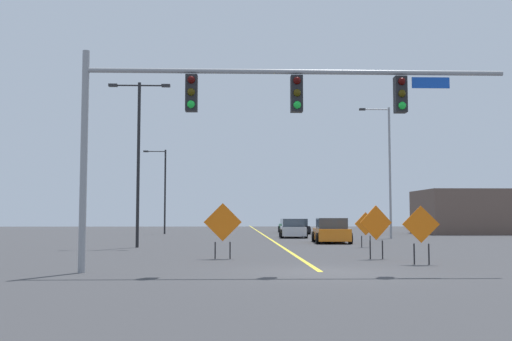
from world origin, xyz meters
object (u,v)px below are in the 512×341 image
object	(u,v)px
construction_sign_median_far	(366,225)
construction_sign_median_near	(376,225)
construction_sign_right_shoulder	(421,227)
car_orange_mid	(331,231)
street_lamp_far_left	(139,150)
car_black_passing	(296,227)
construction_sign_left_shoulder	(223,224)
street_lamp_far_right	(163,187)
traffic_signal_assembly	(242,106)
street_lamp_mid_left	(388,166)
car_silver_approaching	(293,229)
car_green_far	(289,226)

from	to	relation	value
construction_sign_median_far	construction_sign_median_near	size ratio (longest dim) A/B	0.91
construction_sign_right_shoulder	car_orange_mid	distance (m)	16.42
street_lamp_far_left	construction_sign_median_far	xyz separation A→B (m)	(11.59, -0.29, -3.85)
construction_sign_median_near	car_black_passing	bearing A→B (deg)	89.40
construction_sign_left_shoulder	car_black_passing	size ratio (longest dim) A/B	0.47
car_black_passing	car_orange_mid	size ratio (longest dim) A/B	0.96
street_lamp_far_right	construction_sign_right_shoulder	distance (m)	37.80
street_lamp_far_right	construction_sign_median_far	size ratio (longest dim) A/B	4.29
traffic_signal_assembly	construction_sign_median_near	distance (m)	7.97
construction_sign_right_shoulder	car_orange_mid	xyz separation A→B (m)	(-0.34, 16.41, -0.53)
construction_sign_median_far	street_lamp_mid_left	bearing A→B (deg)	70.73
street_lamp_far_right	traffic_signal_assembly	bearing A→B (deg)	-79.92
construction_sign_median_far	street_lamp_far_right	bearing A→B (deg)	118.38
car_silver_approaching	car_orange_mid	bearing A→B (deg)	-81.19
traffic_signal_assembly	street_lamp_far_right	world-z (taller)	street_lamp_far_right
traffic_signal_assembly	construction_sign_left_shoulder	xyz separation A→B (m)	(-0.65, 5.45, -3.44)
traffic_signal_assembly	construction_sign_median_near	world-z (taller)	traffic_signal_assembly
construction_sign_left_shoulder	construction_sign_median_near	bearing A→B (deg)	-3.05
street_lamp_far_left	construction_sign_right_shoulder	distance (m)	16.26
car_black_passing	street_lamp_far_left	bearing A→B (deg)	-113.61
traffic_signal_assembly	street_lamp_mid_left	distance (m)	28.18
car_orange_mid	construction_sign_median_far	bearing A→B (deg)	-80.29
street_lamp_mid_left	car_silver_approaching	distance (m)	8.37
traffic_signal_assembly	construction_sign_left_shoulder	world-z (taller)	traffic_signal_assembly
traffic_signal_assembly	street_lamp_mid_left	world-z (taller)	street_lamp_mid_left
street_lamp_mid_left	construction_sign_right_shoulder	distance (m)	24.34
construction_sign_median_far	construction_sign_left_shoulder	world-z (taller)	construction_sign_left_shoulder
street_lamp_mid_left	street_lamp_far_left	bearing A→B (deg)	-142.70
car_black_passing	construction_sign_right_shoulder	bearing A→B (deg)	-89.16
construction_sign_median_far	construction_sign_left_shoulder	size ratio (longest dim) A/B	0.87
construction_sign_left_shoulder	car_green_far	size ratio (longest dim) A/B	0.45
street_lamp_mid_left	construction_sign_median_far	distance (m)	13.80
traffic_signal_assembly	street_lamp_far_left	world-z (taller)	street_lamp_far_left
construction_sign_median_near	car_silver_approaching	distance (m)	23.02
car_silver_approaching	car_black_passing	bearing A→B (deg)	82.71
street_lamp_mid_left	construction_sign_left_shoulder	distance (m)	23.87
construction_sign_median_far	car_black_passing	xyz separation A→B (m)	(-1.10, 24.31, -0.47)
street_lamp_mid_left	car_orange_mid	world-z (taller)	street_lamp_mid_left
street_lamp_mid_left	construction_sign_median_far	xyz separation A→B (m)	(-4.35, -12.44, -4.09)
car_black_passing	traffic_signal_assembly	bearing A→B (deg)	-98.03
construction_sign_median_near	car_orange_mid	xyz separation A→B (m)	(0.52, 13.79, -0.56)
car_silver_approaching	car_green_far	bearing A→B (deg)	85.95
traffic_signal_assembly	street_lamp_far_left	bearing A→B (deg)	110.37
car_black_passing	car_silver_approaching	bearing A→B (deg)	-97.29
construction_sign_median_near	construction_sign_right_shoulder	xyz separation A→B (m)	(0.86, -2.62, -0.03)
construction_sign_right_shoulder	street_lamp_far_left	bearing A→B (deg)	134.15
construction_sign_median_near	car_silver_approaching	world-z (taller)	construction_sign_median_near
car_silver_approaching	construction_sign_median_near	bearing A→B (deg)	-87.75
car_green_far	street_lamp_far_left	bearing A→B (deg)	-109.61
construction_sign_median_near	construction_sign_right_shoulder	bearing A→B (deg)	-71.74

